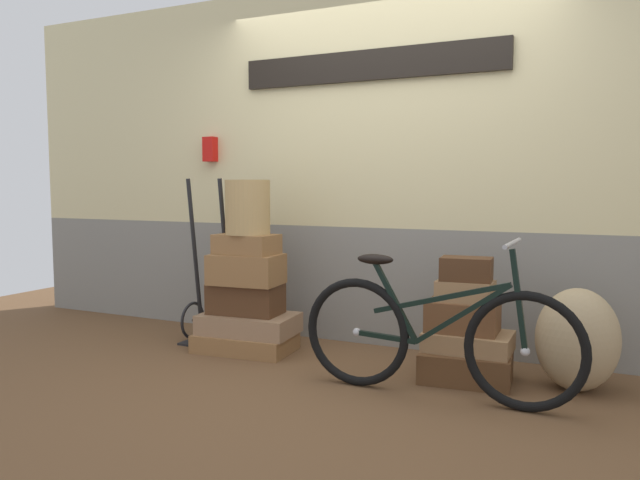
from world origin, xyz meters
name	(u,v)px	position (x,y,z in m)	size (l,w,h in m)	color
ground	(342,378)	(0.00, 0.00, -0.03)	(8.76, 5.20, 0.06)	brown
station_building	(389,164)	(0.01, 0.85, 1.34)	(6.76, 0.74, 2.68)	gray
suitcase_0	(245,342)	(-0.84, 0.20, 0.06)	(0.68, 0.43, 0.13)	olive
suitcase_1	(249,324)	(-0.83, 0.22, 0.20)	(0.68, 0.42, 0.14)	#937051
suitcase_2	(246,298)	(-0.86, 0.23, 0.38)	(0.51, 0.29, 0.22)	#4C2D19
suitcase_3	(246,269)	(-0.83, 0.21, 0.59)	(0.49, 0.33, 0.21)	olive
suitcase_4	(247,244)	(-0.84, 0.22, 0.77)	(0.43, 0.27, 0.14)	olive
suitcase_5	(466,366)	(0.74, 0.20, 0.09)	(0.54, 0.39, 0.18)	brown
suitcase_6	(468,341)	(0.74, 0.22, 0.24)	(0.52, 0.35, 0.12)	#9E754C
suitcase_7	(463,316)	(0.71, 0.23, 0.39)	(0.42, 0.29, 0.19)	brown
suitcase_8	(465,291)	(0.72, 0.23, 0.55)	(0.33, 0.22, 0.13)	#9E754C
suitcase_9	(466,269)	(0.72, 0.23, 0.68)	(0.30, 0.19, 0.14)	#4C2D19
wicker_basket	(248,207)	(-0.83, 0.22, 1.04)	(0.32, 0.32, 0.39)	tan
luggage_trolley	(209,303)	(-1.23, 0.31, 0.29)	(0.37, 0.36, 1.24)	black
burlap_sack	(577,340)	(1.35, 0.29, 0.30)	(0.47, 0.40, 0.60)	tan
bicycle	(435,337)	(0.64, -0.18, 0.35)	(1.60, 0.46, 0.90)	black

